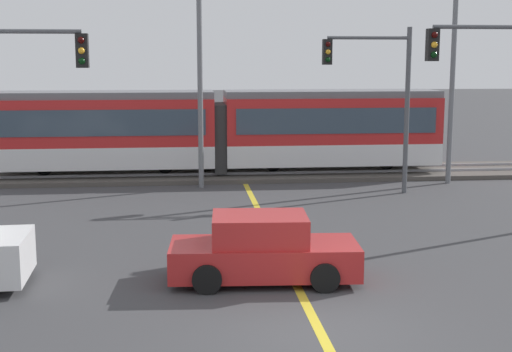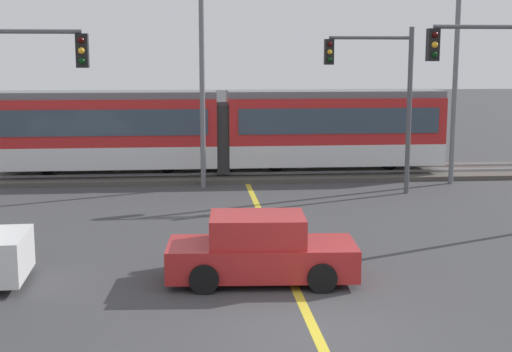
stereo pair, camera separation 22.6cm
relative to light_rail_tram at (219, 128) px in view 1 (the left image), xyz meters
name	(u,v)px [view 1 (the left image)]	position (x,y,z in m)	size (l,w,h in m)	color
ground_plane	(320,331)	(0.92, -17.53, -2.05)	(200.00, 200.00, 0.00)	#3D3D3F
track_bed	(241,174)	(0.92, 0.01, -1.96)	(120.00, 4.00, 0.18)	#4C4742
rail_near	(243,173)	(0.92, -0.71, -1.82)	(120.00, 0.08, 0.10)	#939399
rail_far	(240,168)	(0.92, 0.73, -1.82)	(120.00, 0.08, 0.10)	#939399
light_rail_tram	(219,128)	(0.00, 0.00, 0.00)	(18.50, 2.64, 3.43)	silver
lane_centre_line	(273,238)	(0.92, -10.65, -2.05)	(0.20, 17.31, 0.01)	gold
sedan_crossing	(263,251)	(0.23, -14.42, -1.35)	(4.30, 2.11, 1.52)	#B22323
traffic_light_far_right	(379,85)	(5.59, -4.42, 1.94)	(3.25, 0.38, 6.06)	#515459
street_lamp_centre	(204,51)	(-0.69, -2.50, 3.17)	(1.93, 0.28, 9.33)	slate
street_lamp_east	(458,61)	(9.24, -2.56, 2.81)	(2.20, 0.28, 8.57)	slate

